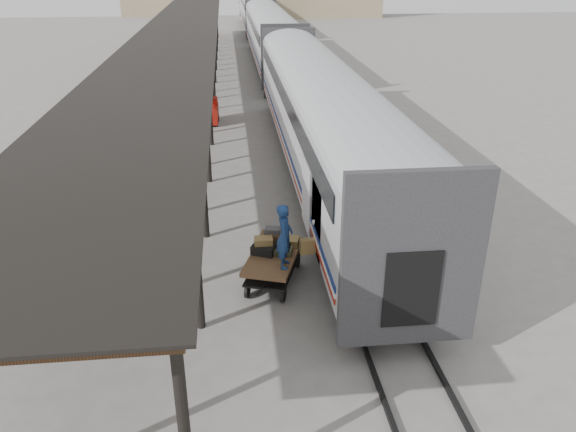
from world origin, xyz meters
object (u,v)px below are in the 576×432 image
Objects in this scene: luggage_tug at (210,112)px; porter at (285,236)px; pedestrian at (174,109)px; baggage_cart at (273,261)px.

porter reaches higher than luggage_tug.
porter is 0.97× the size of pedestrian.
luggage_tug is 17.74m from porter.
porter is at bearing -80.15° from luggage_tug.
porter reaches higher than baggage_cart.
baggage_cart is 1.70× the size of luggage_tug.
porter is (0.25, -0.65, 1.10)m from baggage_cart.
pedestrian is (-4.25, 17.26, -0.83)m from porter.
baggage_cart is at bearing 30.58° from porter.
pedestrian is at bearing -169.17° from luggage_tug.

